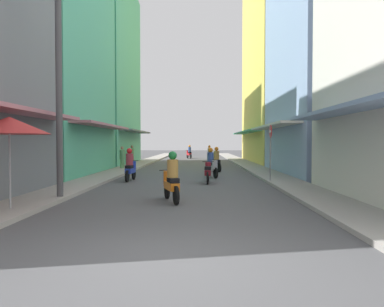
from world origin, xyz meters
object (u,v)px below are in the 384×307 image
motorbike_green (210,154)px  pedestrian_crossing (122,158)px  pedestrian_far (132,155)px  motorbike_silver (211,164)px  vendor_umbrella (9,125)px  utility_pole (59,84)px  street_sign_no_entry (270,145)px  motorbike_black (215,161)px  motorbike_maroon (208,172)px  motorbike_orange (171,179)px  motorbike_red (189,152)px  motorbike_blue (130,166)px

motorbike_green → pedestrian_crossing: pedestrian_crossing is taller
pedestrian_crossing → pedestrian_far: bearing=92.9°
motorbike_silver → pedestrian_crossing: pedestrian_crossing is taller
vendor_umbrella → utility_pole: bearing=78.1°
motorbike_green → vendor_umbrella: vendor_umbrella is taller
street_sign_no_entry → motorbike_black: bearing=108.4°
motorbike_maroon → motorbike_orange: bearing=-103.2°
motorbike_black → utility_pole: bearing=-115.3°
motorbike_silver → utility_pole: utility_pole is taller
motorbike_red → utility_pole: bearing=-96.1°
motorbike_orange → utility_pole: size_ratio=0.24×
motorbike_silver → utility_pole: bearing=-123.5°
utility_pole → motorbike_red: bearing=83.9°
motorbike_red → motorbike_blue: 24.90m
vendor_umbrella → pedestrian_crossing: bearing=91.2°
motorbike_maroon → motorbike_black: bearing=84.5°
vendor_umbrella → utility_pole: size_ratio=0.35×
street_sign_no_entry → motorbike_blue: bearing=172.7°
motorbike_red → pedestrian_far: (-4.29, -12.71, 0.11)m
motorbike_green → motorbike_red: bearing=114.6°
motorbike_blue → pedestrian_crossing: 7.43m
motorbike_maroon → motorbike_black: (0.63, 6.55, 0.20)m
motorbike_maroon → pedestrian_far: (-5.89, 12.88, 0.31)m
street_sign_no_entry → motorbike_orange: bearing=-127.6°
motorbike_maroon → street_sign_no_entry: bearing=-0.9°
pedestrian_far → street_sign_no_entry: size_ratio=0.61×
motorbike_red → pedestrian_far: size_ratio=1.07×
motorbike_orange → motorbike_black: 12.04m
motorbike_red → vendor_umbrella: vendor_umbrella is taller
motorbike_maroon → motorbike_green: motorbike_green is taller
motorbike_black → motorbike_red: 19.17m
street_sign_no_entry → vendor_umbrella: bearing=-138.6°
motorbike_silver → vendor_umbrella: bearing=-119.3°
pedestrian_far → motorbike_blue: bearing=-79.8°
motorbike_maroon → motorbike_red: size_ratio=1.04×
motorbike_orange → pedestrian_far: (-4.63, 18.22, 0.11)m
motorbike_green → pedestrian_crossing: (-6.29, -12.74, 0.09)m
motorbike_silver → motorbike_blue: bearing=-154.5°
motorbike_silver → motorbike_red: bearing=94.6°
motorbike_blue → pedestrian_far: 12.29m
motorbike_blue → street_sign_no_entry: street_sign_no_entry is taller
motorbike_silver → pedestrian_far: pedestrian_far is taller
motorbike_maroon → motorbike_silver: (0.25, 2.68, 0.20)m
motorbike_silver → street_sign_no_entry: bearing=-46.6°
pedestrian_far → vendor_umbrella: (0.57, -20.12, 1.48)m
pedestrian_crossing → utility_pole: 13.36m
utility_pole → motorbike_green: bearing=77.9°
pedestrian_crossing → vendor_umbrella: bearing=-88.8°
motorbike_silver → utility_pole: size_ratio=0.24×
motorbike_silver → utility_pole: 9.74m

